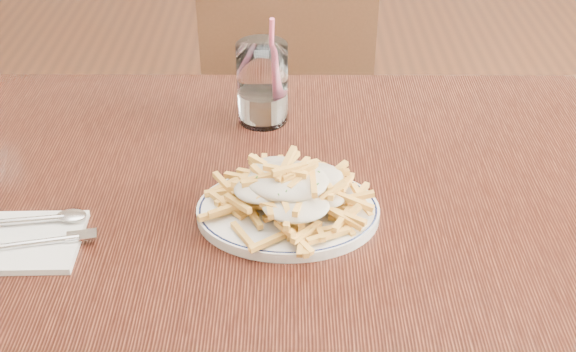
{
  "coord_description": "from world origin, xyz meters",
  "views": [
    {
      "loc": [
        0.06,
        -0.83,
        1.38
      ],
      "look_at": [
        0.06,
        -0.03,
        0.82
      ],
      "focal_mm": 45.0,
      "sensor_mm": 36.0,
      "label": 1
    }
  ],
  "objects_px": {
    "loaded_fries": "(288,187)",
    "water_glass": "(263,88)",
    "table": "(249,244)",
    "chair_far": "(286,105)",
    "fries_plate": "(288,212)"
  },
  "relations": [
    {
      "from": "table",
      "to": "chair_far",
      "type": "xyz_separation_m",
      "value": [
        0.05,
        0.75,
        -0.19
      ]
    },
    {
      "from": "chair_far",
      "to": "water_glass",
      "type": "height_order",
      "value": "water_glass"
    },
    {
      "from": "fries_plate",
      "to": "water_glass",
      "type": "height_order",
      "value": "water_glass"
    },
    {
      "from": "chair_far",
      "to": "water_glass",
      "type": "bearing_deg",
      "value": -93.77
    },
    {
      "from": "table",
      "to": "fries_plate",
      "type": "height_order",
      "value": "fries_plate"
    },
    {
      "from": "table",
      "to": "chair_far",
      "type": "bearing_deg",
      "value": 86.2
    },
    {
      "from": "table",
      "to": "fries_plate",
      "type": "relative_size",
      "value": 4.13
    },
    {
      "from": "loaded_fries",
      "to": "water_glass",
      "type": "distance_m",
      "value": 0.27
    },
    {
      "from": "chair_far",
      "to": "fries_plate",
      "type": "relative_size",
      "value": 2.93
    },
    {
      "from": "loaded_fries",
      "to": "table",
      "type": "bearing_deg",
      "value": 151.24
    },
    {
      "from": "loaded_fries",
      "to": "chair_far",
      "type": "bearing_deg",
      "value": 90.69
    },
    {
      "from": "chair_far",
      "to": "fries_plate",
      "type": "xyz_separation_m",
      "value": [
        0.01,
        -0.79,
        0.28
      ]
    },
    {
      "from": "loaded_fries",
      "to": "fries_plate",
      "type": "bearing_deg",
      "value": -90.0
    },
    {
      "from": "chair_far",
      "to": "fries_plate",
      "type": "height_order",
      "value": "chair_far"
    },
    {
      "from": "loaded_fries",
      "to": "water_glass",
      "type": "xyz_separation_m",
      "value": [
        -0.04,
        0.27,
        0.01
      ]
    }
  ]
}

